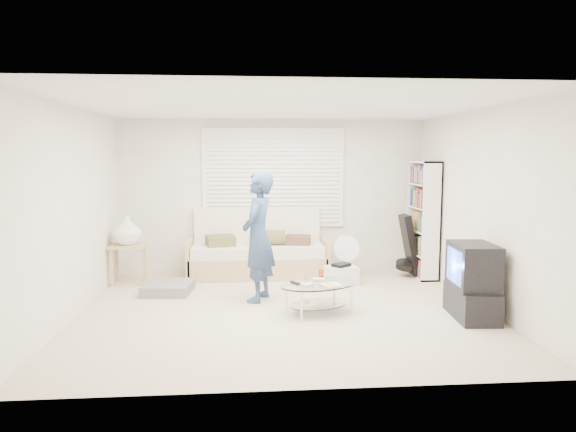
{
  "coord_description": "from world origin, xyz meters",
  "views": [
    {
      "loc": [
        -0.44,
        -6.23,
        1.9
      ],
      "look_at": [
        0.09,
        0.3,
        1.14
      ],
      "focal_mm": 32.0,
      "sensor_mm": 36.0,
      "label": 1
    }
  ],
  "objects": [
    {
      "name": "standing_person",
      "position": [
        -0.3,
        0.42,
        0.85
      ],
      "size": [
        0.59,
        0.72,
        1.71
      ],
      "primitive_type": "imported",
      "rotation": [
        0.0,
        0.0,
        -1.9
      ],
      "color": "#2B4A64",
      "rests_on": "ground"
    },
    {
      "name": "window_blinds",
      "position": [
        0.0,
        2.2,
        1.55
      ],
      "size": [
        2.32,
        0.08,
        1.62
      ],
      "color": "silver",
      "rests_on": "ground"
    },
    {
      "name": "storage_bin",
      "position": [
        0.95,
        1.18,
        0.14
      ],
      "size": [
        0.51,
        0.41,
        0.32
      ],
      "color": "white",
      "rests_on": "ground"
    },
    {
      "name": "futon_sofa",
      "position": [
        -0.27,
        1.88,
        0.35
      ],
      "size": [
        2.2,
        0.89,
        1.08
      ],
      "color": "tan",
      "rests_on": "ground"
    },
    {
      "name": "grey_floor_pillow",
      "position": [
        -1.55,
        0.9,
        0.07
      ],
      "size": [
        0.7,
        0.7,
        0.14
      ],
      "primitive_type": "cube",
      "rotation": [
        0.0,
        0.0,
        -0.11
      ],
      "color": "slate",
      "rests_on": "ground"
    },
    {
      "name": "tv_unit",
      "position": [
        2.2,
        -0.52,
        0.43
      ],
      "size": [
        0.5,
        0.85,
        0.89
      ],
      "color": "black",
      "rests_on": "ground"
    },
    {
      "name": "guitar_case",
      "position": [
        2.12,
        1.6,
        0.43
      ],
      "size": [
        0.36,
        0.36,
        0.97
      ],
      "color": "black",
      "rests_on": "ground"
    },
    {
      "name": "side_table",
      "position": [
        -2.22,
        1.49,
        0.76
      ],
      "size": [
        0.52,
        0.42,
        1.03
      ],
      "color": "tan",
      "rests_on": "ground"
    },
    {
      "name": "floor_fan",
      "position": [
        1.09,
        1.56,
        0.4
      ],
      "size": [
        0.41,
        0.28,
        0.69
      ],
      "color": "white",
      "rests_on": "ground"
    },
    {
      "name": "bookshelf",
      "position": [
        2.32,
        1.59,
        0.91
      ],
      "size": [
        0.29,
        0.77,
        1.83
      ],
      "color": "white",
      "rests_on": "ground"
    },
    {
      "name": "coffee_table",
      "position": [
        0.42,
        -0.19,
        0.3
      ],
      "size": [
        1.16,
        0.96,
        0.49
      ],
      "color": "silver",
      "rests_on": "ground"
    },
    {
      "name": "ground",
      "position": [
        0.0,
        0.0,
        0.0
      ],
      "size": [
        5.0,
        5.0,
        0.0
      ],
      "primitive_type": "plane",
      "color": "#B4A88C",
      "rests_on": "ground"
    },
    {
      "name": "room_shell",
      "position": [
        0.0,
        0.48,
        1.63
      ],
      "size": [
        5.02,
        4.52,
        2.51
      ],
      "color": "beige",
      "rests_on": "ground"
    }
  ]
}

